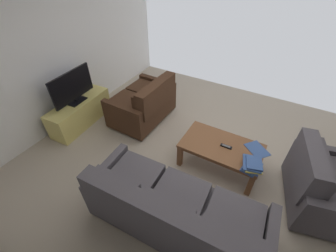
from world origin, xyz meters
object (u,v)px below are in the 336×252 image
object	(u,v)px
coffee_table	(221,148)
flat_tv	(72,87)
sofa_main	(174,212)
loveseat_near	(144,103)
loose_magazine	(257,150)
tv_remote	(226,146)
book_stack	(252,165)
armchair_side	(326,187)
tv_stand	(80,112)

from	to	relation	value
coffee_table	flat_tv	distance (m)	2.61
sofa_main	loveseat_near	bearing A→B (deg)	-47.12
loose_magazine	coffee_table	bearing A→B (deg)	-31.20
loveseat_near	coffee_table	world-z (taller)	loveseat_near
coffee_table	tv_remote	bearing A→B (deg)	177.35
coffee_table	book_stack	world-z (taller)	book_stack
armchair_side	tv_stand	bearing A→B (deg)	4.02
tv_stand	flat_tv	xyz separation A→B (m)	(-0.00, -0.00, 0.52)
sofa_main	loose_magazine	world-z (taller)	sofa_main
coffee_table	book_stack	xyz separation A→B (m)	(-0.45, 0.21, 0.13)
sofa_main	tv_remote	world-z (taller)	sofa_main
sofa_main	book_stack	xyz separation A→B (m)	(-0.58, -0.97, 0.11)
sofa_main	loose_magazine	bearing A→B (deg)	-113.17
flat_tv	loose_magazine	bearing A→B (deg)	-172.04
sofa_main	coffee_table	xyz separation A→B (m)	(-0.13, -1.19, -0.01)
coffee_table	loose_magazine	world-z (taller)	loose_magazine
sofa_main	loveseat_near	size ratio (longest dim) A/B	1.68
flat_tv	book_stack	xyz separation A→B (m)	(-3.02, -0.06, -0.27)
sofa_main	armchair_side	size ratio (longest dim) A/B	1.75
armchair_side	book_stack	size ratio (longest dim) A/B	3.60
loveseat_near	armchair_side	bearing A→B (deg)	172.17
flat_tv	armchair_side	xyz separation A→B (m)	(-3.86, -0.27, -0.39)
tv_stand	tv_remote	distance (m)	2.64
flat_tv	armchair_side	size ratio (longest dim) A/B	0.74
tv_stand	tv_remote	bearing A→B (deg)	-174.21
coffee_table	loose_magazine	xyz separation A→B (m)	(-0.45, -0.15, 0.07)
sofa_main	tv_stand	xyz separation A→B (m)	(2.44, -0.92, -0.14)
coffee_table	armchair_side	size ratio (longest dim) A/B	0.97
book_stack	flat_tv	bearing A→B (deg)	1.05
book_stack	coffee_table	bearing A→B (deg)	-25.09
flat_tv	tv_remote	world-z (taller)	flat_tv
sofa_main	flat_tv	world-z (taller)	flat_tv
tv_remote	loose_magazine	xyz separation A→B (m)	(-0.39, -0.16, -0.01)
flat_tv	tv_remote	distance (m)	2.66
sofa_main	loose_magazine	size ratio (longest dim) A/B	6.54
loveseat_near	book_stack	distance (m)	2.15
book_stack	loveseat_near	bearing A→B (deg)	-16.65
tv_stand	tv_remote	size ratio (longest dim) A/B	7.68
flat_tv	book_stack	size ratio (longest dim) A/B	2.66
sofa_main	armchair_side	bearing A→B (deg)	-140.22
sofa_main	coffee_table	bearing A→B (deg)	-96.07
loose_magazine	tv_stand	bearing A→B (deg)	-42.17
sofa_main	armchair_side	distance (m)	1.86
flat_tv	loose_magazine	xyz separation A→B (m)	(-3.01, -0.42, -0.33)
book_stack	tv_remote	bearing A→B (deg)	-28.07
sofa_main	book_stack	distance (m)	1.14
tv_remote	sofa_main	bearing A→B (deg)	81.04
coffee_table	armchair_side	xyz separation A→B (m)	(-1.30, -0.00, 0.01)
armchair_side	loose_magazine	world-z (taller)	armchair_side
sofa_main	flat_tv	xyz separation A→B (m)	(2.44, -0.92, 0.39)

